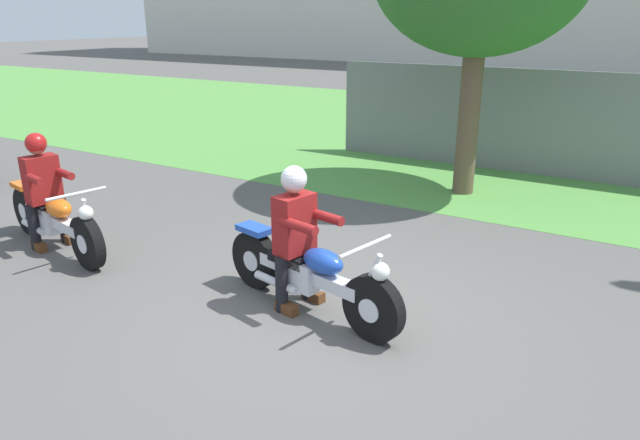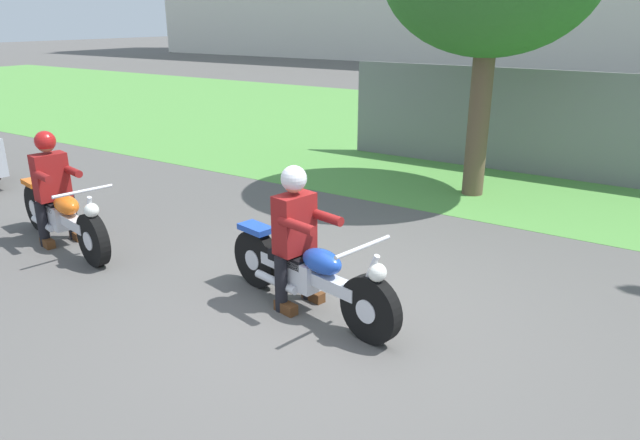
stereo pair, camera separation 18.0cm
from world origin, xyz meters
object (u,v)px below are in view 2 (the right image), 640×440
(motorcycle_lead, at_px, (309,274))
(rider_follow, at_px, (52,179))
(rider_lead, at_px, (296,227))
(motorcycle_follow, at_px, (63,216))

(motorcycle_lead, xyz_separation_m, rider_follow, (-3.56, -0.22, 0.43))
(rider_lead, height_order, rider_follow, rider_follow)
(rider_follow, bearing_deg, motorcycle_lead, 15.63)
(rider_lead, bearing_deg, motorcycle_follow, -162.68)
(motorcycle_follow, height_order, rider_follow, rider_follow)
(motorcycle_follow, relative_size, rider_follow, 1.60)
(motorcycle_lead, relative_size, rider_lead, 1.53)
(motorcycle_follow, xyz_separation_m, rider_follow, (-0.16, 0.04, 0.43))
(rider_lead, bearing_deg, rider_follow, -163.57)
(motorcycle_follow, bearing_deg, motorcycle_lead, 16.43)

